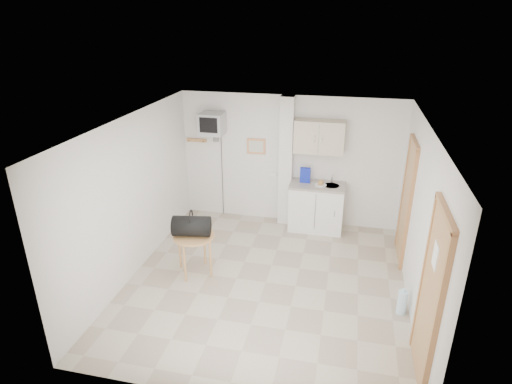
% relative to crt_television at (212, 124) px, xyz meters
% --- Properties ---
extents(ground, '(4.50, 4.50, 0.00)m').
position_rel_crt_television_xyz_m(ground, '(1.45, -2.02, -1.94)').
color(ground, '#B7AC95').
rests_on(ground, ground).
extents(room_envelope, '(4.24, 4.54, 2.55)m').
position_rel_crt_television_xyz_m(room_envelope, '(1.69, -1.93, -0.40)').
color(room_envelope, white).
rests_on(room_envelope, ground).
extents(kitchenette, '(1.03, 0.58, 2.10)m').
position_rel_crt_television_xyz_m(kitchenette, '(2.02, -0.02, -1.13)').
color(kitchenette, white).
rests_on(kitchenette, ground).
extents(crt_television, '(0.44, 0.45, 2.15)m').
position_rel_crt_television_xyz_m(crt_television, '(0.00, 0.00, 0.00)').
color(crt_television, slate).
rests_on(crt_television, ground).
extents(round_table, '(0.65, 0.65, 0.68)m').
position_rel_crt_television_xyz_m(round_table, '(0.29, -1.99, -1.34)').
color(round_table, '#A77343').
rests_on(round_table, ground).
extents(duffel_bag, '(0.62, 0.41, 0.43)m').
position_rel_crt_television_xyz_m(duffel_bag, '(0.27, -2.00, -1.10)').
color(duffel_bag, black).
rests_on(duffel_bag, round_table).
extents(water_bottle, '(0.13, 0.13, 0.40)m').
position_rel_crt_television_xyz_m(water_bottle, '(3.43, -2.33, -1.76)').
color(water_bottle, '#B8E0F0').
rests_on(water_bottle, ground).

